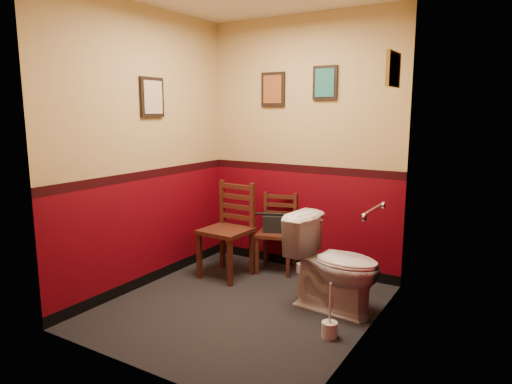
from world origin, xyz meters
TOP-DOWN VIEW (x-y plane):
  - floor at (0.00, 0.00)m, footprint 2.20×2.40m
  - wall_back at (0.00, 1.20)m, footprint 2.20×0.00m
  - wall_front at (0.00, -1.20)m, footprint 2.20×0.00m
  - wall_left at (-1.10, 0.00)m, footprint 0.00×2.40m
  - wall_right at (1.10, 0.00)m, footprint 0.00×2.40m
  - grab_bar at (1.07, 0.25)m, footprint 0.05×0.56m
  - framed_print_back_a at (-0.35, 1.18)m, footprint 0.28×0.04m
  - framed_print_back_b at (0.25, 1.18)m, footprint 0.26×0.04m
  - framed_print_left at (-1.08, 0.10)m, footprint 0.04×0.30m
  - framed_print_right at (1.08, 0.60)m, footprint 0.04×0.34m
  - toilet at (0.72, 0.37)m, footprint 0.87×0.53m
  - toilet_brush at (0.89, -0.12)m, footprint 0.12×0.12m
  - chair_left at (-0.55, 0.59)m, footprint 0.48×0.48m
  - chair_right at (-0.19, 1.01)m, footprint 0.48×0.48m
  - handbag at (-0.18, 0.98)m, footprint 0.32×0.24m
  - tp_stack at (0.14, 1.06)m, footprint 0.23×0.14m

SIDE VIEW (x-z plane):
  - floor at x=0.00m, z-range 0.00..0.00m
  - toilet_brush at x=0.89m, z-range -0.15..0.29m
  - tp_stack at x=0.14m, z-range -0.02..0.27m
  - toilet at x=0.72m, z-range 0.00..0.81m
  - chair_right at x=-0.19m, z-range 0.00..0.84m
  - chair_left at x=-0.55m, z-range 0.00..0.99m
  - handbag at x=-0.18m, z-range 0.42..0.63m
  - grab_bar at x=1.07m, z-range 0.92..0.98m
  - wall_back at x=0.00m, z-range 0.00..2.70m
  - wall_front at x=0.00m, z-range 0.00..2.70m
  - wall_left at x=-1.10m, z-range 0.00..2.70m
  - wall_right at x=1.10m, z-range 0.00..2.70m
  - framed_print_left at x=-1.08m, z-range 1.66..2.04m
  - framed_print_back_a at x=-0.35m, z-range 1.77..2.13m
  - framed_print_back_b at x=0.25m, z-range 1.83..2.17m
  - framed_print_right at x=1.08m, z-range 1.91..2.19m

